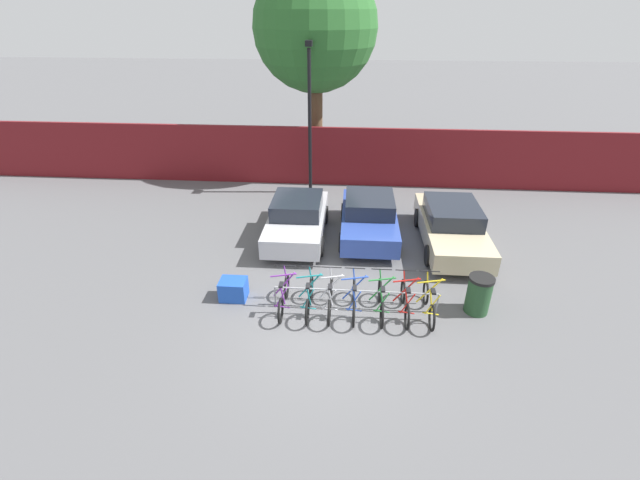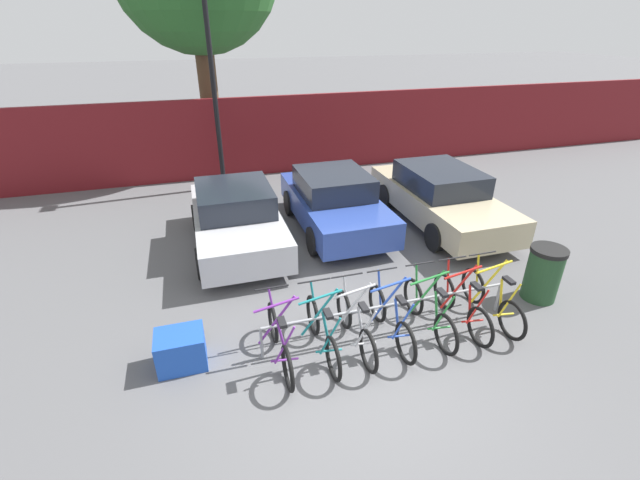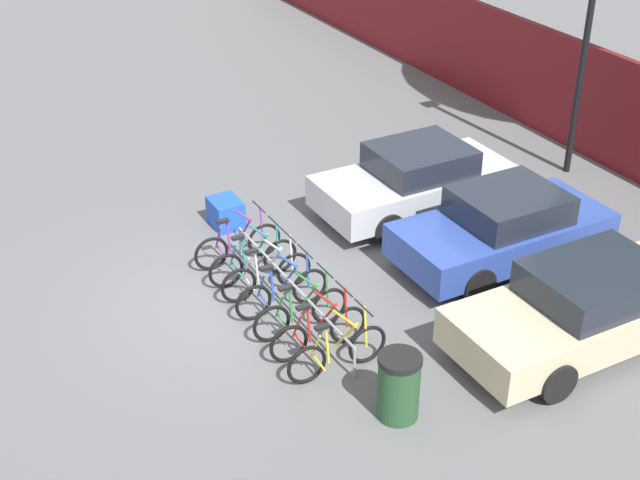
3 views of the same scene
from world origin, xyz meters
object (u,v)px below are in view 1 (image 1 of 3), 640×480
Objects in this scene: bicycle_green at (381,301)px; trash_bin at (479,294)px; bike_rack at (356,293)px; bicycle_blue at (354,300)px; tree_behind_hoarding at (315,29)px; bicycle_silver at (330,299)px; bicycle_red at (405,302)px; bicycle_yellow at (429,303)px; cargo_crate at (233,289)px; bicycle_purple at (284,296)px; lamp_post at (310,113)px; car_beige at (451,225)px; car_blue at (369,217)px; car_silver at (297,218)px; bicycle_teal at (309,298)px.

trash_bin is at bearing 4.57° from bicycle_green.
bicycle_blue is (-0.04, -0.15, -0.11)m from bike_rack.
bicycle_blue and bicycle_green have the same top height.
bicycle_blue is 0.20× the size of tree_behind_hoarding.
bicycle_silver and bicycle_red have the same top height.
cargo_crate is at bearing 174.56° from bicycle_yellow.
bicycle_blue is 1.00× the size of bicycle_red.
bicycle_purple is 1.00× the size of bicycle_silver.
cargo_crate is at bearing -99.94° from lamp_post.
car_beige reaches higher than bicycle_silver.
car_silver is at bearing -173.07° from car_blue.
trash_bin is at bearing 2.13° from bicycle_silver.
bicycle_blue is (1.79, 0.00, 0.00)m from bicycle_purple.
car_beige reaches higher than bicycle_green.
bicycle_silver is at bearing -175.90° from trash_bin.
bicycle_teal is 1.00× the size of bicycle_blue.
bicycle_silver is at bearing 178.61° from bicycle_yellow.
bicycle_teal is at bearing -86.06° from tree_behind_hoarding.
car_silver reaches higher than bicycle_blue.
bicycle_purple is at bearing 178.34° from bicycle_green.
bicycle_green is 4.26m from car_blue.
trash_bin reaches higher than cargo_crate.
lamp_post is at bearing 140.00° from car_beige.
bicycle_yellow is at bearing -1.66° from bicycle_green.
bicycle_teal is 2.10m from cargo_crate.
bicycle_purple and bicycle_blue have the same top height.
car_silver is (-1.96, 3.80, 0.20)m from bike_rack.
bicycle_purple is at bearing -179.65° from bicycle_teal.
car_beige is at bearing -1.69° from car_silver.
bicycle_green is at bearing 176.13° from bicycle_red.
tree_behind_hoarding is at bearing 82.74° from cargo_crate.
bicycle_silver is 1.00× the size of bicycle_red.
car_beige reaches higher than bicycle_blue.
car_blue is (-0.82, 4.24, 0.31)m from bicycle_red.
bike_rack is 2.46× the size of bicycle_silver.
tree_behind_hoarding reaches higher than bicycle_purple.
car_beige is 3.54m from trash_bin.
bicycle_teal is 1.13m from bicycle_blue.
bicycle_blue reaches higher than cargo_crate.
car_silver reaches higher than bike_rack.
bicycle_red is at bearing -1.98° from bicycle_silver.
bicycle_teal is at bearing 178.02° from bicycle_silver.
car_beige is (4.89, 3.81, 0.31)m from bicycle_purple.
car_beige is 6.45× the size of cargo_crate.
bicycle_yellow is 12.76m from tree_behind_hoarding.
bicycle_red is 12.60m from tree_behind_hoarding.
car_silver reaches higher than bicycle_red.
bicycle_purple is at bearing 178.02° from bicycle_silver.
bike_rack is at bearing -129.91° from car_beige.
bicycle_blue is 1.00× the size of bicycle_green.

